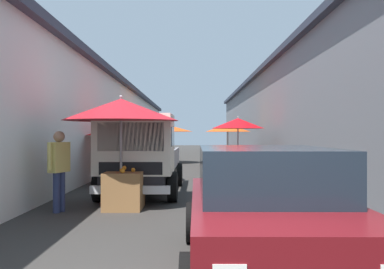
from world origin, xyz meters
TOP-DOWN VIEW (x-y plane):
  - ground at (13.50, 0.00)m, footprint 90.00×90.00m
  - building_left_whitewash at (15.75, 7.06)m, footprint 49.80×7.50m
  - building_right_concrete at (15.75, -7.06)m, footprint 49.80×7.50m
  - fruit_stall_far_left at (10.58, 2.22)m, footprint 2.86×2.86m
  - fruit_stall_far_right at (19.70, 1.42)m, footprint 2.75×2.75m
  - fruit_stall_near_left at (17.92, -1.70)m, footprint 2.33×2.33m
  - fruit_stall_near_right at (14.64, -1.87)m, footprint 2.27×2.27m
  - fruit_stall_mid_lane at (5.76, 1.67)m, footprint 2.52×2.52m
  - hatchback_car at (1.59, -0.72)m, footprint 3.93×1.95m
  - delivery_truck at (7.27, 1.46)m, footprint 4.95×2.03m
  - vendor_by_crates at (5.30, 2.88)m, footprint 0.62×0.36m
  - vendor_in_shade at (13.75, 1.84)m, footprint 0.55×0.43m
  - parked_scooter at (14.43, 2.21)m, footprint 1.69×0.33m

SIDE VIEW (x-z plane):
  - ground at x=13.50m, z-range 0.00..0.00m
  - parked_scooter at x=14.43m, z-range -0.12..1.02m
  - hatchback_car at x=1.59m, z-range 0.01..1.46m
  - vendor_in_shade at x=13.75m, z-range 0.13..1.76m
  - vendor_by_crates at x=5.30m, z-range 0.14..1.81m
  - delivery_truck at x=7.27m, z-range 0.00..2.08m
  - fruit_stall_far_left at x=10.58m, z-range 0.56..2.65m
  - fruit_stall_near_left at x=17.92m, z-range 0.55..2.75m
  - fruit_stall_far_right at x=19.70m, z-range 0.60..2.81m
  - fruit_stall_near_right at x=14.64m, z-range 0.64..3.03m
  - fruit_stall_mid_lane at x=5.76m, z-range 0.62..3.08m
  - building_left_whitewash at x=15.75m, z-range 0.01..4.32m
  - building_right_concrete at x=15.75m, z-range 0.01..5.09m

